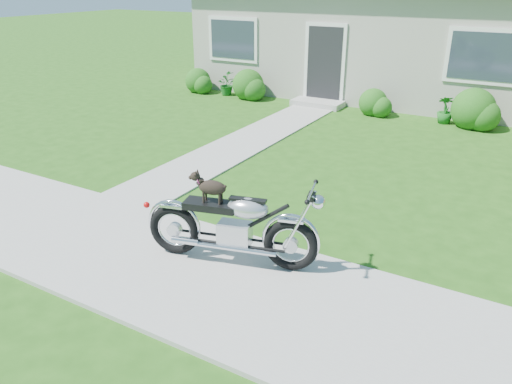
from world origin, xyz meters
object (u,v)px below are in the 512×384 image
house (411,19)px  potted_plant_right (445,110)px  potted_plant_left (225,84)px  motorcycle_with_dog (234,225)px

house → potted_plant_right: house is taller
house → potted_plant_left: bearing=-142.7°
potted_plant_left → potted_plant_right: 6.43m
house → potted_plant_left: size_ratio=18.79×
house → potted_plant_right: (1.91, -3.44, -1.82)m
potted_plant_left → motorcycle_with_dog: motorcycle_with_dog is taller
house → potted_plant_left: (-4.52, -3.44, -1.82)m
potted_plant_left → potted_plant_right: potted_plant_right is taller
potted_plant_right → potted_plant_left: bearing=180.0°
house → motorcycle_with_dog: house is taller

